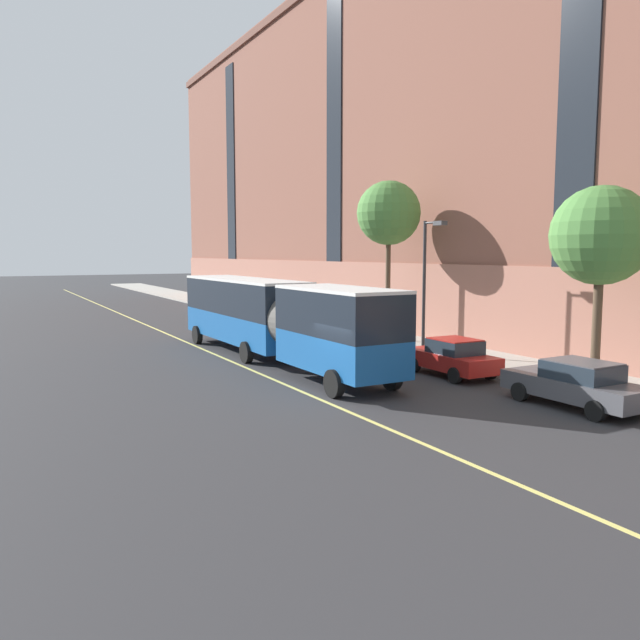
{
  "coord_description": "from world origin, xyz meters",
  "views": [
    {
      "loc": [
        -11.5,
        -18.59,
        5.04
      ],
      "look_at": [
        2.84,
        7.62,
        1.8
      ],
      "focal_mm": 35.0,
      "sensor_mm": 36.0,
      "label": 1
    }
  ],
  "objects_px": {
    "parked_car_darkgray_6": "(576,384)",
    "street_lamp": "(428,272)",
    "street_tree_mid_block": "(601,236)",
    "street_tree_far_uptown": "(389,214)",
    "fire_hydrant": "(345,331)",
    "parked_car_white_5": "(210,303)",
    "parked_car_white_0": "(312,326)",
    "city_bus": "(273,315)",
    "parked_car_red_4": "(452,357)",
    "parked_car_darkgray_3": "(237,309)"
  },
  "relations": [
    {
      "from": "city_bus",
      "to": "street_lamp",
      "type": "distance_m",
      "value": 7.61
    },
    {
      "from": "street_tree_mid_block",
      "to": "parked_car_darkgray_6",
      "type": "bearing_deg",
      "value": -150.99
    },
    {
      "from": "street_tree_far_uptown",
      "to": "parked_car_darkgray_6",
      "type": "bearing_deg",
      "value": -101.7
    },
    {
      "from": "parked_car_darkgray_6",
      "to": "fire_hydrant",
      "type": "xyz_separation_m",
      "value": [
        1.69,
        17.42,
        -0.29
      ]
    },
    {
      "from": "parked_car_darkgray_3",
      "to": "parked_car_white_0",
      "type": "bearing_deg",
      "value": -90.39
    },
    {
      "from": "parked_car_darkgray_3",
      "to": "street_tree_mid_block",
      "type": "xyz_separation_m",
      "value": [
        3.11,
        -28.9,
        4.85
      ]
    },
    {
      "from": "street_tree_mid_block",
      "to": "street_lamp",
      "type": "distance_m",
      "value": 8.54
    },
    {
      "from": "parked_car_red_4",
      "to": "parked_car_white_5",
      "type": "relative_size",
      "value": 0.97
    },
    {
      "from": "parked_car_red_4",
      "to": "street_tree_mid_block",
      "type": "bearing_deg",
      "value": -52.81
    },
    {
      "from": "parked_car_white_5",
      "to": "parked_car_darkgray_6",
      "type": "relative_size",
      "value": 0.92
    },
    {
      "from": "parked_car_white_5",
      "to": "street_lamp",
      "type": "relative_size",
      "value": 0.69
    },
    {
      "from": "street_tree_far_uptown",
      "to": "fire_hydrant",
      "type": "bearing_deg",
      "value": 124.51
    },
    {
      "from": "city_bus",
      "to": "fire_hydrant",
      "type": "xyz_separation_m",
      "value": [
        6.79,
        4.79,
        -1.66
      ]
    },
    {
      "from": "parked_car_red_4",
      "to": "street_lamp",
      "type": "relative_size",
      "value": 0.67
    },
    {
      "from": "parked_car_darkgray_6",
      "to": "city_bus",
      "type": "bearing_deg",
      "value": 111.99
    },
    {
      "from": "city_bus",
      "to": "parked_car_white_0",
      "type": "distance_m",
      "value": 7.7
    },
    {
      "from": "parked_car_red_4",
      "to": "street_lamp",
      "type": "height_order",
      "value": "street_lamp"
    },
    {
      "from": "city_bus",
      "to": "parked_car_red_4",
      "type": "distance_m",
      "value": 8.42
    },
    {
      "from": "parked_car_white_0",
      "to": "parked_car_red_4",
      "type": "relative_size",
      "value": 1.07
    },
    {
      "from": "parked_car_white_0",
      "to": "parked_car_red_4",
      "type": "height_order",
      "value": "same"
    },
    {
      "from": "parked_car_darkgray_6",
      "to": "street_lamp",
      "type": "height_order",
      "value": "street_lamp"
    },
    {
      "from": "street_tree_far_uptown",
      "to": "fire_hydrant",
      "type": "relative_size",
      "value": 12.27
    },
    {
      "from": "street_tree_mid_block",
      "to": "parked_car_white_5",
      "type": "bearing_deg",
      "value": 95.06
    },
    {
      "from": "parked_car_red_4",
      "to": "street_tree_mid_block",
      "type": "distance_m",
      "value": 7.22
    },
    {
      "from": "parked_car_darkgray_3",
      "to": "parked_car_darkgray_6",
      "type": "distance_m",
      "value": 30.66
    },
    {
      "from": "parked_car_darkgray_6",
      "to": "fire_hydrant",
      "type": "relative_size",
      "value": 6.66
    },
    {
      "from": "city_bus",
      "to": "fire_hydrant",
      "type": "relative_size",
      "value": 25.02
    },
    {
      "from": "parked_car_red_4",
      "to": "street_lamp",
      "type": "distance_m",
      "value": 5.54
    },
    {
      "from": "city_bus",
      "to": "parked_car_darkgray_3",
      "type": "height_order",
      "value": "city_bus"
    },
    {
      "from": "street_lamp",
      "to": "fire_hydrant",
      "type": "relative_size",
      "value": 8.86
    },
    {
      "from": "parked_car_darkgray_3",
      "to": "street_tree_mid_block",
      "type": "bearing_deg",
      "value": -83.85
    },
    {
      "from": "street_tree_mid_block",
      "to": "fire_hydrant",
      "type": "height_order",
      "value": "street_tree_mid_block"
    },
    {
      "from": "parked_car_white_0",
      "to": "street_lamp",
      "type": "bearing_deg",
      "value": -77.51
    },
    {
      "from": "city_bus",
      "to": "street_tree_far_uptown",
      "type": "height_order",
      "value": "street_tree_far_uptown"
    },
    {
      "from": "parked_car_darkgray_6",
      "to": "street_tree_far_uptown",
      "type": "distance_m",
      "value": 16.86
    },
    {
      "from": "city_bus",
      "to": "parked_car_darkgray_3",
      "type": "bearing_deg",
      "value": 74.05
    },
    {
      "from": "parked_car_white_0",
      "to": "street_lamp",
      "type": "xyz_separation_m",
      "value": [
        1.82,
        -8.22,
        3.32
      ]
    },
    {
      "from": "parked_car_darkgray_3",
      "to": "parked_car_red_4",
      "type": "distance_m",
      "value": 24.64
    },
    {
      "from": "parked_car_white_5",
      "to": "street_tree_mid_block",
      "type": "xyz_separation_m",
      "value": [
        3.11,
        -35.13,
        4.84
      ]
    },
    {
      "from": "city_bus",
      "to": "fire_hydrant",
      "type": "distance_m",
      "value": 8.47
    },
    {
      "from": "parked_car_darkgray_3",
      "to": "parked_car_darkgray_6",
      "type": "xyz_separation_m",
      "value": [
        -0.05,
        -30.66,
        0.0
      ]
    },
    {
      "from": "parked_car_white_0",
      "to": "parked_car_darkgray_6",
      "type": "relative_size",
      "value": 0.96
    },
    {
      "from": "street_lamp",
      "to": "parked_car_red_4",
      "type": "bearing_deg",
      "value": -114.75
    },
    {
      "from": "parked_car_white_0",
      "to": "parked_car_darkgray_6",
      "type": "height_order",
      "value": "same"
    },
    {
      "from": "parked_car_darkgray_3",
      "to": "parked_car_darkgray_6",
      "type": "bearing_deg",
      "value": -90.09
    },
    {
      "from": "city_bus",
      "to": "parked_car_white_5",
      "type": "distance_m",
      "value": 24.83
    },
    {
      "from": "street_tree_far_uptown",
      "to": "parked_car_white_5",
      "type": "bearing_deg",
      "value": 98.19
    },
    {
      "from": "parked_car_white_0",
      "to": "street_tree_mid_block",
      "type": "distance_m",
      "value": 17.5
    },
    {
      "from": "parked_car_white_5",
      "to": "parked_car_red_4",
      "type": "bearing_deg",
      "value": -90.23
    },
    {
      "from": "parked_car_darkgray_3",
      "to": "street_lamp",
      "type": "xyz_separation_m",
      "value": [
        1.74,
        -20.62,
        3.32
      ]
    }
  ]
}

